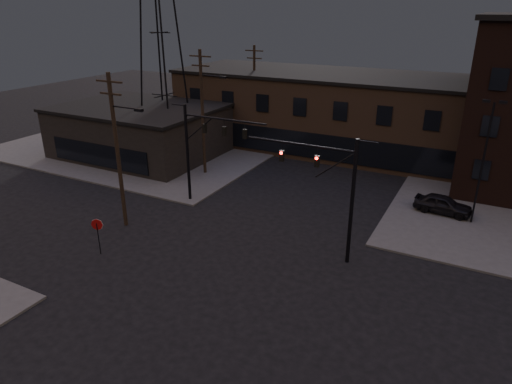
# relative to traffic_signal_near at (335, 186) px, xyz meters

# --- Properties ---
(ground) EXTENTS (140.00, 140.00, 0.00)m
(ground) POSITION_rel_traffic_signal_near_xyz_m (-5.36, -4.50, -4.93)
(ground) COLOR black
(ground) RESTS_ON ground
(sidewalk_nw) EXTENTS (30.00, 30.00, 0.15)m
(sidewalk_nw) POSITION_rel_traffic_signal_near_xyz_m (-27.36, 17.50, -4.86)
(sidewalk_nw) COLOR #474744
(sidewalk_nw) RESTS_ON ground
(building_row) EXTENTS (40.00, 12.00, 8.00)m
(building_row) POSITION_rel_traffic_signal_near_xyz_m (-5.36, 23.50, -0.93)
(building_row) COLOR brown
(building_row) RESTS_ON ground
(building_left) EXTENTS (16.00, 12.00, 5.00)m
(building_left) POSITION_rel_traffic_signal_near_xyz_m (-25.36, 11.50, -2.43)
(building_left) COLOR black
(building_left) RESTS_ON ground
(traffic_signal_near) EXTENTS (7.12, 0.24, 8.00)m
(traffic_signal_near) POSITION_rel_traffic_signal_near_xyz_m (0.00, 0.00, 0.00)
(traffic_signal_near) COLOR black
(traffic_signal_near) RESTS_ON ground
(traffic_signal_far) EXTENTS (7.12, 0.24, 8.00)m
(traffic_signal_far) POSITION_rel_traffic_signal_near_xyz_m (-12.07, 3.50, 0.08)
(traffic_signal_far) COLOR black
(traffic_signal_far) RESTS_ON ground
(stop_sign) EXTENTS (0.72, 0.33, 2.48)m
(stop_sign) POSITION_rel_traffic_signal_near_xyz_m (-13.36, -6.49, -3.09)
(stop_sign) COLOR black
(stop_sign) RESTS_ON ground
(utility_pole_near) EXTENTS (3.70, 0.28, 11.00)m
(utility_pole_near) POSITION_rel_traffic_signal_near_xyz_m (-14.79, -2.50, 0.94)
(utility_pole_near) COLOR black
(utility_pole_near) RESTS_ON ground
(utility_pole_mid) EXTENTS (3.70, 0.28, 11.50)m
(utility_pole_mid) POSITION_rel_traffic_signal_near_xyz_m (-15.79, 9.50, 1.19)
(utility_pole_mid) COLOR black
(utility_pole_mid) RESTS_ON ground
(utility_pole_far) EXTENTS (2.20, 0.28, 11.00)m
(utility_pole_far) POSITION_rel_traffic_signal_near_xyz_m (-16.86, 21.50, 0.85)
(utility_pole_far) COLOR black
(utility_pole_far) RESTS_ON ground
(transmission_tower) EXTENTS (7.00, 7.00, 25.00)m
(transmission_tower) POSITION_rel_traffic_signal_near_xyz_m (-23.36, 13.50, 7.57)
(transmission_tower) COLOR black
(transmission_tower) RESTS_ON ground
(lot_light_a) EXTENTS (1.50, 0.28, 9.14)m
(lot_light_a) POSITION_rel_traffic_signal_near_xyz_m (7.64, 9.50, 0.58)
(lot_light_a) COLOR black
(lot_light_a) RESTS_ON ground
(parked_car_lot_a) EXTENTS (4.34, 2.03, 1.44)m
(parked_car_lot_a) POSITION_rel_traffic_signal_near_xyz_m (5.50, 10.22, -4.06)
(parked_car_lot_a) COLOR black
(parked_car_lot_a) RESTS_ON sidewalk_ne
(car_crossing) EXTENTS (2.68, 5.04, 1.58)m
(car_crossing) POSITION_rel_traffic_signal_near_xyz_m (0.14, 20.77, -4.14)
(car_crossing) COLOR black
(car_crossing) RESTS_ON ground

